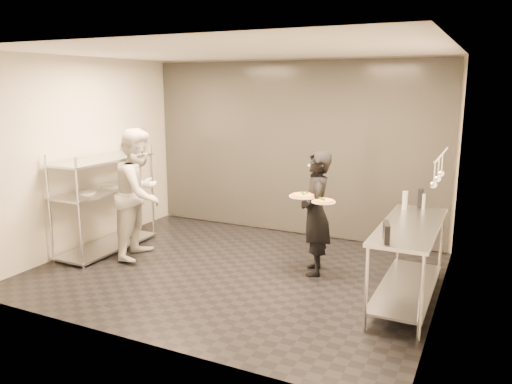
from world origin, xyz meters
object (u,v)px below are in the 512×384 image
at_px(prep_counter, 409,250).
at_px(salad_plate, 318,164).
at_px(bottle_green, 405,200).
at_px(bottle_clear, 423,201).
at_px(chef, 140,193).
at_px(pos_monitor, 386,232).
at_px(pass_rack, 105,199).
at_px(pizza_plate_far, 324,201).
at_px(waiter, 316,213).
at_px(pizza_plate_near, 303,196).
at_px(bottle_dark, 421,198).

relative_size(prep_counter, salad_plate, 6.65).
distance_m(bottle_green, bottle_clear, 0.25).
xyz_separation_m(chef, pos_monitor, (3.56, -0.72, 0.10)).
bearing_deg(prep_counter, pass_rack, -179.97).
bearing_deg(salad_plate, pizza_plate_far, -63.63).
distance_m(waiter, bottle_green, 1.10).
bearing_deg(bottle_green, waiter, -169.04).
distance_m(pizza_plate_near, pizza_plate_far, 0.30).
xyz_separation_m(salad_plate, bottle_clear, (1.32, 0.12, -0.38)).
distance_m(waiter, pizza_plate_far, 0.38).
bearing_deg(pizza_plate_far, pos_monitor, -44.10).
bearing_deg(bottle_green, bottle_clear, 40.70).
xyz_separation_m(pizza_plate_near, bottle_green, (1.17, 0.38, -0.02)).
xyz_separation_m(bottle_clear, bottle_dark, (-0.03, 0.00, 0.03)).
distance_m(chef, pizza_plate_far, 2.64).
xyz_separation_m(prep_counter, bottle_green, (-0.17, 0.64, 0.41)).
distance_m(waiter, bottle_clear, 1.32).
bearing_deg(chef, waiter, -92.07).
bearing_deg(salad_plate, pos_monitor, -49.95).
distance_m(pizza_plate_near, bottle_dark, 1.44).
bearing_deg(pizza_plate_far, prep_counter, -9.88).
relative_size(salad_plate, bottle_dark, 1.12).
bearing_deg(prep_counter, chef, -179.98).
xyz_separation_m(chef, salad_plate, (2.38, 0.69, 0.48)).
relative_size(pizza_plate_near, bottle_green, 1.55).
distance_m(chef, pizza_plate_near, 2.35).
height_order(waiter, pos_monitor, waiter).
distance_m(chef, bottle_clear, 3.78).
bearing_deg(salad_plate, chef, -163.91).
bearing_deg(chef, pass_rack, 78.02).
distance_m(salad_plate, bottle_clear, 1.38).
distance_m(pass_rack, pizza_plate_far, 3.29).
relative_size(bottle_clear, bottle_dark, 0.76).
height_order(salad_plate, pos_monitor, salad_plate).
xyz_separation_m(prep_counter, pizza_plate_far, (-1.05, 0.18, 0.41)).
height_order(salad_plate, bottle_dark, salad_plate).
xyz_separation_m(prep_counter, bottle_clear, (0.02, 0.80, 0.39)).
distance_m(pizza_plate_far, bottle_dark, 1.21).
xyz_separation_m(prep_counter, bottle_dark, (-0.01, 0.80, 0.42)).
xyz_separation_m(pizza_plate_far, salad_plate, (-0.25, 0.50, 0.36)).
relative_size(pass_rack, bottle_dark, 6.63).
distance_m(prep_counter, bottle_dark, 0.90).
bearing_deg(bottle_clear, pass_rack, -169.54).
bearing_deg(prep_counter, pos_monitor, -99.46).
height_order(prep_counter, pos_monitor, pos_monitor).
height_order(pass_rack, bottle_dark, pass_rack).
height_order(pizza_plate_near, pos_monitor, pos_monitor).
bearing_deg(pos_monitor, bottle_dark, 70.19).
relative_size(prep_counter, bottle_dark, 7.46).
bearing_deg(bottle_dark, chef, -167.67).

